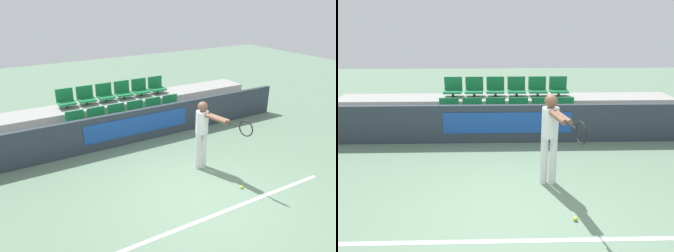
% 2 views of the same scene
% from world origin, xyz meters
% --- Properties ---
extents(ground_plane, '(30.00, 30.00, 0.00)m').
position_xyz_m(ground_plane, '(0.00, 0.00, 0.00)').
color(ground_plane, slate).
extents(court_baseline, '(5.20, 0.08, 0.01)m').
position_xyz_m(court_baseline, '(0.00, -0.52, 0.00)').
color(court_baseline, white).
rests_on(court_baseline, ground).
extents(barrier_wall, '(9.52, 0.14, 0.90)m').
position_xyz_m(barrier_wall, '(-0.00, 3.10, 0.45)').
color(barrier_wall, '#2D3842').
rests_on(barrier_wall, ground).
extents(bleacher_tier_front, '(9.12, 0.97, 0.37)m').
position_xyz_m(bleacher_tier_front, '(0.00, 3.67, 0.18)').
color(bleacher_tier_front, '#9E9E99').
rests_on(bleacher_tier_front, ground).
extents(bleacher_tier_middle, '(9.12, 0.97, 0.73)m').
position_xyz_m(bleacher_tier_middle, '(0.00, 4.65, 0.37)').
color(bleacher_tier_middle, '#9E9E99').
rests_on(bleacher_tier_middle, ground).
extents(stadium_chair_0, '(0.49, 0.40, 0.52)m').
position_xyz_m(stadium_chair_0, '(-1.45, 3.79, 0.58)').
color(stadium_chair_0, '#333333').
rests_on(stadium_chair_0, bleacher_tier_front).
extents(stadium_chair_1, '(0.49, 0.40, 0.52)m').
position_xyz_m(stadium_chair_1, '(-0.87, 3.79, 0.58)').
color(stadium_chair_1, '#333333').
rests_on(stadium_chair_1, bleacher_tier_front).
extents(stadium_chair_2, '(0.49, 0.40, 0.52)m').
position_xyz_m(stadium_chair_2, '(-0.29, 3.79, 0.58)').
color(stadium_chair_2, '#333333').
rests_on(stadium_chair_2, bleacher_tier_front).
extents(stadium_chair_3, '(0.49, 0.40, 0.52)m').
position_xyz_m(stadium_chair_3, '(0.29, 3.79, 0.58)').
color(stadium_chair_3, '#333333').
rests_on(stadium_chair_3, bleacher_tier_front).
extents(stadium_chair_4, '(0.49, 0.40, 0.52)m').
position_xyz_m(stadium_chair_4, '(0.87, 3.79, 0.58)').
color(stadium_chair_4, '#333333').
rests_on(stadium_chair_4, bleacher_tier_front).
extents(stadium_chair_5, '(0.49, 0.40, 0.52)m').
position_xyz_m(stadium_chair_5, '(1.45, 3.79, 0.58)').
color(stadium_chair_5, '#333333').
rests_on(stadium_chair_5, bleacher_tier_front).
extents(stadium_chair_6, '(0.49, 0.40, 0.52)m').
position_xyz_m(stadium_chair_6, '(-1.45, 4.77, 0.95)').
color(stadium_chair_6, '#333333').
rests_on(stadium_chair_6, bleacher_tier_middle).
extents(stadium_chair_7, '(0.49, 0.40, 0.52)m').
position_xyz_m(stadium_chair_7, '(-0.87, 4.77, 0.95)').
color(stadium_chair_7, '#333333').
rests_on(stadium_chair_7, bleacher_tier_middle).
extents(stadium_chair_8, '(0.49, 0.40, 0.52)m').
position_xyz_m(stadium_chair_8, '(-0.29, 4.77, 0.95)').
color(stadium_chair_8, '#333333').
rests_on(stadium_chair_8, bleacher_tier_middle).
extents(stadium_chair_9, '(0.49, 0.40, 0.52)m').
position_xyz_m(stadium_chair_9, '(0.29, 4.77, 0.95)').
color(stadium_chair_9, '#333333').
rests_on(stadium_chair_9, bleacher_tier_middle).
extents(stadium_chair_10, '(0.49, 0.40, 0.52)m').
position_xyz_m(stadium_chair_10, '(0.87, 4.77, 0.95)').
color(stadium_chair_10, '#333333').
rests_on(stadium_chair_10, bleacher_tier_middle).
extents(stadium_chair_11, '(0.49, 0.40, 0.52)m').
position_xyz_m(stadium_chair_11, '(1.45, 4.77, 0.95)').
color(stadium_chair_11, '#333333').
rests_on(stadium_chair_11, bleacher_tier_middle).
extents(tennis_player, '(0.41, 1.43, 1.60)m').
position_xyz_m(tennis_player, '(0.65, 1.00, 0.98)').
color(tennis_player, silver).
rests_on(tennis_player, ground).
extents(tennis_ball, '(0.07, 0.07, 0.07)m').
position_xyz_m(tennis_ball, '(0.87, -0.08, 0.03)').
color(tennis_ball, '#CCDB33').
rests_on(tennis_ball, ground).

